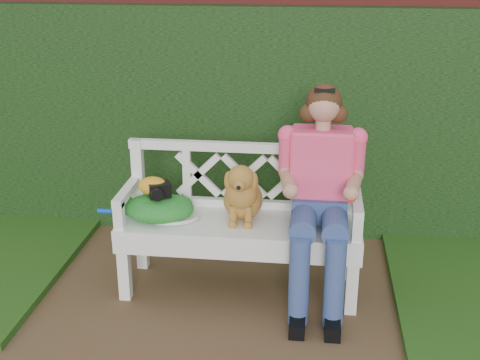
# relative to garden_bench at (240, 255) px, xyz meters

# --- Properties ---
(ground) EXTENTS (60.00, 60.00, 0.00)m
(ground) POSITION_rel_garden_bench_xyz_m (-0.12, -0.75, -0.24)
(ground) COLOR #533923
(brick_wall) EXTENTS (10.00, 0.30, 2.20)m
(brick_wall) POSITION_rel_garden_bench_xyz_m (-0.12, 1.15, 0.86)
(brick_wall) COLOR maroon
(brick_wall) RESTS_ON ground
(ivy_hedge) EXTENTS (10.00, 0.18, 1.70)m
(ivy_hedge) POSITION_rel_garden_bench_xyz_m (-0.12, 0.93, 0.61)
(ivy_hedge) COLOR #27521D
(ivy_hedge) RESTS_ON ground
(garden_bench) EXTENTS (1.60, 0.65, 0.48)m
(garden_bench) POSITION_rel_garden_bench_xyz_m (0.00, 0.00, 0.00)
(garden_bench) COLOR white
(garden_bench) RESTS_ON ground
(seated_woman) EXTENTS (0.78, 0.88, 1.30)m
(seated_woman) POSITION_rel_garden_bench_xyz_m (0.49, -0.02, 0.41)
(seated_woman) COLOR #FF5882
(seated_woman) RESTS_ON ground
(dog) EXTENTS (0.34, 0.41, 0.40)m
(dog) POSITION_rel_garden_bench_xyz_m (0.01, 0.02, 0.44)
(dog) COLOR olive
(dog) RESTS_ON garden_bench
(tennis_racket) EXTENTS (0.74, 0.42, 0.03)m
(tennis_racket) POSITION_rel_garden_bench_xyz_m (-0.47, 0.00, 0.26)
(tennis_racket) COLOR white
(tennis_racket) RESTS_ON garden_bench
(green_bag) EXTENTS (0.50, 0.42, 0.15)m
(green_bag) POSITION_rel_garden_bench_xyz_m (-0.51, -0.03, 0.32)
(green_bag) COLOR green
(green_bag) RESTS_ON garden_bench
(camera_item) EXTENTS (0.16, 0.15, 0.09)m
(camera_item) POSITION_rel_garden_bench_xyz_m (-0.50, -0.03, 0.44)
(camera_item) COLOR black
(camera_item) RESTS_ON green_bag
(baseball_glove) EXTENTS (0.19, 0.14, 0.12)m
(baseball_glove) POSITION_rel_garden_bench_xyz_m (-0.55, -0.01, 0.45)
(baseball_glove) COLOR orange
(baseball_glove) RESTS_ON green_bag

